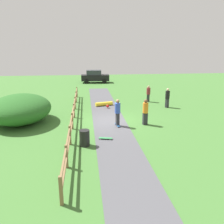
% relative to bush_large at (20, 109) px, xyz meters
% --- Properties ---
extents(ground_plane, '(60.00, 60.00, 0.00)m').
position_rel_bush_large_xyz_m(ground_plane, '(6.34, -0.56, -1.01)').
color(ground_plane, '#427533').
extents(asphalt_path, '(2.40, 28.00, 0.02)m').
position_rel_bush_large_xyz_m(asphalt_path, '(6.34, -0.56, -1.00)').
color(asphalt_path, '#515156').
rests_on(asphalt_path, ground_plane).
extents(wooden_fence, '(0.12, 18.12, 1.10)m').
position_rel_bush_large_xyz_m(wooden_fence, '(3.74, -0.56, -0.35)').
color(wooden_fence, olive).
rests_on(wooden_fence, ground_plane).
extents(bush_large, '(4.29, 5.14, 2.03)m').
position_rel_bush_large_xyz_m(bush_large, '(0.00, 0.00, 0.00)').
color(bush_large, '#286023').
rests_on(bush_large, ground_plane).
extents(trash_bin, '(0.56, 0.56, 0.90)m').
position_rel_bush_large_xyz_m(trash_bin, '(4.54, -4.66, -0.56)').
color(trash_bin, black).
rests_on(trash_bin, ground_plane).
extents(skater_riding, '(0.43, 0.82, 1.86)m').
position_rel_bush_large_xyz_m(skater_riding, '(6.80, -1.63, 0.04)').
color(skater_riding, '#265999').
rests_on(skater_riding, asphalt_path).
extents(skater_fallen, '(1.65, 1.40, 0.36)m').
position_rel_bush_large_xyz_m(skater_fallen, '(6.37, 4.06, -0.81)').
color(skater_fallen, yellow).
rests_on(skater_fallen, asphalt_path).
extents(skateboard_loose, '(0.82, 0.38, 0.08)m').
position_rel_bush_large_xyz_m(skateboard_loose, '(5.76, -3.95, -0.93)').
color(skateboard_loose, '#338C4C').
rests_on(skateboard_loose, asphalt_path).
extents(bystander_black, '(0.53, 0.53, 1.75)m').
position_rel_bush_large_xyz_m(bystander_black, '(11.94, 2.94, -0.05)').
color(bystander_black, '#2D2D33').
rests_on(bystander_black, ground_plane).
extents(bystander_maroon, '(0.52, 0.52, 1.62)m').
position_rel_bush_large_xyz_m(bystander_maroon, '(10.85, 5.31, -0.13)').
color(bystander_maroon, '#2D2D33').
rests_on(bystander_maroon, ground_plane).
extents(bystander_orange, '(0.45, 0.45, 1.82)m').
position_rel_bush_large_xyz_m(bystander_orange, '(8.76, -1.52, -0.01)').
color(bystander_orange, '#2D2D33').
rests_on(bystander_orange, ground_plane).
extents(parked_car_black, '(4.25, 2.10, 1.92)m').
position_rel_bush_large_xyz_m(parked_car_black, '(6.16, 18.88, -0.06)').
color(parked_car_black, black).
rests_on(parked_car_black, ground_plane).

